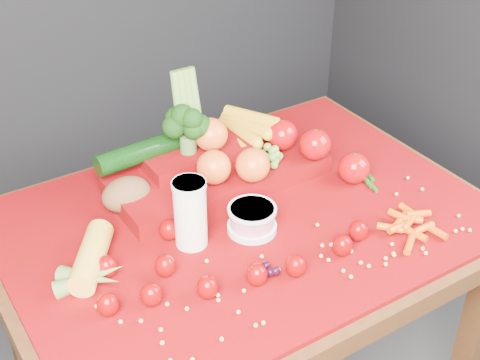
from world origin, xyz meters
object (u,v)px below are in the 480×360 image
milk_glass (190,211)px  produce_mound (226,158)px  yogurt_bowl (252,218)px  table (245,253)px

milk_glass → produce_mound: size_ratio=0.27×
yogurt_bowl → produce_mound: bearing=74.5°
produce_mound → milk_glass: bearing=-138.0°
yogurt_bowl → produce_mound: produce_mound is taller
milk_glass → produce_mound: bearing=42.0°
table → yogurt_bowl: bearing=-104.9°
milk_glass → yogurt_bowl: bearing=-13.3°
table → produce_mound: size_ratio=1.87×
yogurt_bowl → produce_mound: (0.06, 0.20, 0.03)m
milk_glass → produce_mound: (0.19, 0.17, -0.02)m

